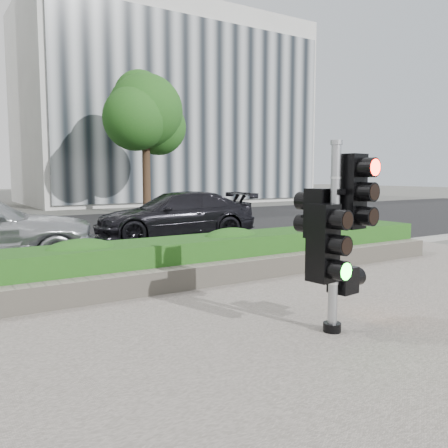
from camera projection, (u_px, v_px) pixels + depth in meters
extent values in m
plane|color=#51514C|center=(244.00, 325.00, 5.69)|extent=(120.00, 120.00, 0.00)
cube|color=#9E9389|center=(433.00, 411.00, 3.59)|extent=(16.00, 11.00, 0.03)
cube|color=black|center=(50.00, 235.00, 14.05)|extent=(60.00, 13.00, 0.02)
cube|color=gray|center=(141.00, 274.00, 8.31)|extent=(60.00, 0.25, 0.12)
cube|color=gray|center=(173.00, 279.00, 7.25)|extent=(12.00, 0.32, 0.34)
cube|color=#367C26|center=(155.00, 262.00, 7.78)|extent=(12.00, 1.00, 0.68)
cube|color=#B7B7B2|center=(164.00, 112.00, 31.89)|extent=(18.00, 10.00, 12.00)
cylinder|color=black|center=(146.00, 175.00, 21.42)|extent=(0.36, 0.36, 3.58)
sphere|color=#164714|center=(145.00, 111.00, 21.13)|extent=(3.33, 3.33, 3.33)
sphere|color=#164714|center=(158.00, 127.00, 21.88)|extent=(2.56, 2.56, 2.56)
sphere|color=#164714|center=(135.00, 118.00, 20.50)|extent=(2.82, 2.82, 2.82)
sphere|color=#164714|center=(139.00, 96.00, 21.58)|extent=(2.30, 2.30, 2.30)
cylinder|color=black|center=(332.00, 327.00, 5.36)|extent=(0.20, 0.20, 0.10)
cylinder|color=gray|center=(334.00, 240.00, 5.25)|extent=(0.11, 0.11, 2.09)
cylinder|color=gray|center=(337.00, 142.00, 5.14)|extent=(0.13, 0.13, 0.05)
cube|color=#FF1107|center=(350.00, 191.00, 5.32)|extent=(0.30, 0.30, 0.84)
cube|color=#14E51E|center=(323.00, 243.00, 5.08)|extent=(0.30, 0.30, 0.84)
cube|color=black|center=(320.00, 213.00, 5.42)|extent=(0.30, 0.30, 0.57)
cube|color=orange|center=(343.00, 280.00, 5.47)|extent=(0.30, 0.30, 0.31)
imported|color=black|center=(175.00, 215.00, 13.18)|extent=(4.66, 2.33, 1.30)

